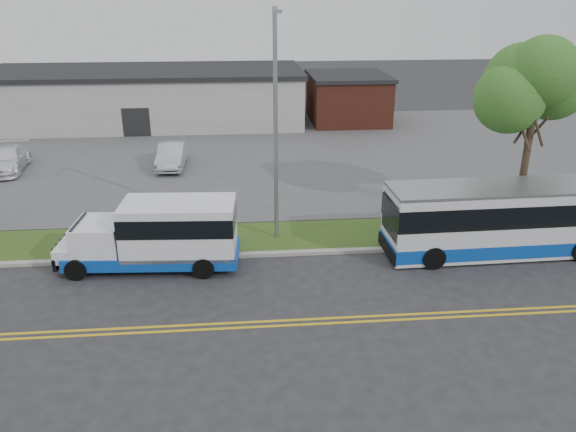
{
  "coord_description": "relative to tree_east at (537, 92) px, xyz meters",
  "views": [
    {
      "loc": [
        1.48,
        -19.72,
        10.12
      ],
      "look_at": [
        3.38,
        1.43,
        1.6
      ],
      "focal_mm": 35.0,
      "sensor_mm": 36.0,
      "label": 1
    }
  ],
  "objects": [
    {
      "name": "verge",
      "position": [
        -14.0,
        -0.1,
        -6.15
      ],
      "size": [
        80.0,
        3.3,
        0.1
      ],
      "primitive_type": "cube",
      "color": "#34521B",
      "rests_on": "ground"
    },
    {
      "name": "brick_wing",
      "position": [
        -3.5,
        23.0,
        -4.24
      ],
      "size": [
        6.3,
        7.3,
        3.9
      ],
      "color": "brown",
      "rests_on": "ground"
    },
    {
      "name": "transit_bus",
      "position": [
        -1.42,
        -2.4,
        -4.73
      ],
      "size": [
        10.58,
        2.74,
        2.92
      ],
      "rotation": [
        0.0,
        0.0,
        0.02
      ],
      "color": "silver",
      "rests_on": "ground"
    },
    {
      "name": "parked_car_a",
      "position": [
        -16.61,
        10.9,
        -5.38
      ],
      "size": [
        1.62,
        4.44,
        1.45
      ],
      "primitive_type": "imported",
      "rotation": [
        0.0,
        0.0,
        -0.02
      ],
      "color": "#B2B6BA",
      "rests_on": "parking_lot"
    },
    {
      "name": "grocery_bag_right",
      "position": [
        -14.84,
        -0.85,
        -5.94
      ],
      "size": [
        0.32,
        0.32,
        0.32
      ],
      "primitive_type": "sphere",
      "color": "white",
      "rests_on": "verge"
    },
    {
      "name": "pedestrian",
      "position": [
        -15.14,
        -1.1,
        -5.19
      ],
      "size": [
        0.75,
        0.58,
        1.84
      ],
      "primitive_type": "imported",
      "rotation": [
        0.0,
        0.0,
        3.37
      ],
      "color": "black",
      "rests_on": "verge"
    },
    {
      "name": "grocery_bag_left",
      "position": [
        -15.44,
        -1.35,
        -5.94
      ],
      "size": [
        0.32,
        0.32,
        0.32
      ],
      "primitive_type": "sphere",
      "color": "white",
      "rests_on": "verge"
    },
    {
      "name": "parked_car_b",
      "position": [
        -26.33,
        10.97,
        -5.41
      ],
      "size": [
        2.46,
        4.98,
        1.39
      ],
      "primitive_type": "imported",
      "rotation": [
        0.0,
        0.0,
        0.11
      ],
      "color": "white",
      "rests_on": "parking_lot"
    },
    {
      "name": "shuttle_bus",
      "position": [
        -15.6,
        -2.44,
        -4.77
      ],
      "size": [
        7.12,
        2.72,
        2.68
      ],
      "rotation": [
        0.0,
        0.0,
        -0.06
      ],
      "color": "#0F42A5",
      "rests_on": "ground"
    },
    {
      "name": "curb",
      "position": [
        -14.0,
        -1.9,
        -6.13
      ],
      "size": [
        80.0,
        0.3,
        0.15
      ],
      "primitive_type": "cube",
      "color": "#9E9B93",
      "rests_on": "ground"
    },
    {
      "name": "parking_lot",
      "position": [
        -14.0,
        14.0,
        -6.15
      ],
      "size": [
        80.0,
        25.0,
        0.1
      ],
      "primitive_type": "cube",
      "color": "#4C4C4F",
      "rests_on": "ground"
    },
    {
      "name": "commercial_building",
      "position": [
        -20.0,
        24.0,
        -4.02
      ],
      "size": [
        25.4,
        10.4,
        4.35
      ],
      "color": "#9E9E99",
      "rests_on": "ground"
    },
    {
      "name": "tree_east",
      "position": [
        0.0,
        0.0,
        0.0
      ],
      "size": [
        5.2,
        5.2,
        8.33
      ],
      "color": "#32231B",
      "rests_on": "verge"
    },
    {
      "name": "streetlight_near",
      "position": [
        -11.0,
        -0.27,
        -0.97
      ],
      "size": [
        0.35,
        1.53,
        9.5
      ],
      "color": "gray",
      "rests_on": "verge"
    },
    {
      "name": "ground",
      "position": [
        -14.0,
        -3.0,
        -6.2
      ],
      "size": [
        140.0,
        140.0,
        0.0
      ],
      "primitive_type": "plane",
      "color": "#28282B",
      "rests_on": "ground"
    },
    {
      "name": "lane_line_south",
      "position": [
        -14.0,
        -7.15,
        -6.2
      ],
      "size": [
        70.0,
        0.12,
        0.01
      ],
      "primitive_type": "cube",
      "color": "gold",
      "rests_on": "ground"
    },
    {
      "name": "lane_line_north",
      "position": [
        -14.0,
        -6.85,
        -6.2
      ],
      "size": [
        70.0,
        0.12,
        0.01
      ],
      "primitive_type": "cube",
      "color": "gold",
      "rests_on": "ground"
    }
  ]
}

